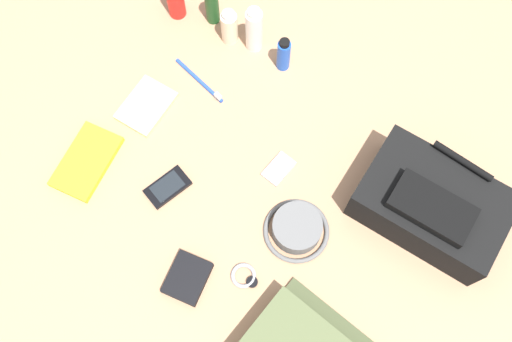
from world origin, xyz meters
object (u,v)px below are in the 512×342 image
object	(u,v)px
shampoo_bottle	(212,6)
toothpaste_tube	(254,30)
toothbrush	(202,82)
wallet	(187,278)
lotion_bottle	(229,27)
cell_phone	(168,187)
wristwatch	(245,276)
media_player	(279,169)
backpack	(431,205)
bucket_hat	(297,229)
notepad	(146,106)
paperback_novel	(87,162)
deodorant_spray	(284,55)

from	to	relation	value
shampoo_bottle	toothpaste_tube	bearing A→B (deg)	-0.63
toothbrush	wallet	distance (m)	0.54
shampoo_bottle	lotion_bottle	xyz separation A→B (m)	(0.08, -0.02, -0.01)
cell_phone	wristwatch	bearing A→B (deg)	-12.38
wallet	toothpaste_tube	bearing A→B (deg)	99.59
media_player	backpack	bearing A→B (deg)	18.81
toothpaste_tube	lotion_bottle	bearing A→B (deg)	-162.06
lotion_bottle	wallet	world-z (taller)	lotion_bottle
toothbrush	wallet	world-z (taller)	wallet
shampoo_bottle	wallet	distance (m)	0.75
bucket_hat	wallet	bearing A→B (deg)	-119.33
cell_phone	wallet	bearing A→B (deg)	-38.70
bucket_hat	notepad	bearing A→B (deg)	175.47
shampoo_bottle	toothbrush	world-z (taller)	shampoo_bottle
shampoo_bottle	toothpaste_tube	xyz separation A→B (m)	(0.15, -0.00, 0.01)
backpack	media_player	size ratio (longest dim) A/B	4.14
lotion_bottle	toothbrush	size ratio (longest dim) A/B	0.65
bucket_hat	media_player	world-z (taller)	bucket_hat
cell_phone	notepad	xyz separation A→B (m)	(-0.19, 0.14, 0.00)
toothpaste_tube	media_player	size ratio (longest dim) A/B	1.83
shampoo_bottle	cell_phone	size ratio (longest dim) A/B	1.05
shampoo_bottle	backpack	bearing A→B (deg)	-10.24
cell_phone	bucket_hat	bearing A→B (deg)	17.21
toothpaste_tube	media_player	bearing A→B (deg)	-43.79
paperback_novel	media_player	distance (m)	0.50
notepad	lotion_bottle	bearing A→B (deg)	75.93
deodorant_spray	wallet	bearing A→B (deg)	-75.36
toothbrush	cell_phone	bearing A→B (deg)	-67.67
shampoo_bottle	notepad	bearing A→B (deg)	-84.87
bucket_hat	shampoo_bottle	bearing A→B (deg)	146.04
paperback_novel	media_player	world-z (taller)	paperback_novel
backpack	shampoo_bottle	bearing A→B (deg)	169.76
backpack	toothpaste_tube	bearing A→B (deg)	167.61
media_player	wallet	bearing A→B (deg)	-91.64
backpack	toothpaste_tube	size ratio (longest dim) A/B	2.26
deodorant_spray	cell_phone	bearing A→B (deg)	-93.22
shampoo_bottle	toothpaste_tube	size ratio (longest dim) A/B	0.83
deodorant_spray	cell_phone	distance (m)	0.47
deodorant_spray	paperback_novel	world-z (taller)	deodorant_spray
backpack	media_player	xyz separation A→B (m)	(-0.36, -0.12, -0.06)
lotion_bottle	toothpaste_tube	distance (m)	0.07
media_player	wristwatch	bearing A→B (deg)	-70.54
toothbrush	backpack	bearing A→B (deg)	3.68
shampoo_bottle	wallet	xyz separation A→B (m)	(0.41, -0.63, -0.05)
backpack	bucket_hat	bearing A→B (deg)	-134.95
wristwatch	shampoo_bottle	bearing A→B (deg)	133.86
notepad	toothbrush	bearing A→B (deg)	57.86
deodorant_spray	shampoo_bottle	bearing A→B (deg)	178.55
media_player	wristwatch	distance (m)	0.29
backpack	toothpaste_tube	xyz separation A→B (m)	(-0.64, 0.14, 0.01)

